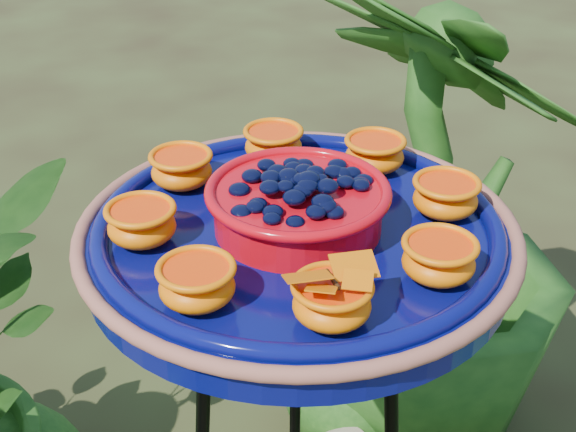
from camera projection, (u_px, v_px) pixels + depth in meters
name	position (u px, v px, depth m)	size (l,w,h in m)	color
feeder_dish	(298.00, 229.00, 0.92)	(0.64, 0.64, 0.12)	#060A4E
shrub_back_right	(434.00, 233.00, 1.76)	(0.63, 0.63, 1.13)	#184312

